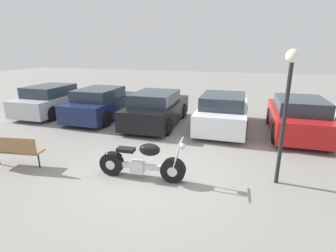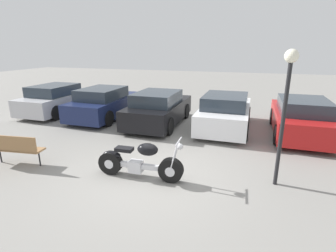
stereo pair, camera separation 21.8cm
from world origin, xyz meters
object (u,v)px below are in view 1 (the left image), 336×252
object	(u,v)px
parked_car_silver	(53,100)
parked_car_red	(298,117)
lamp_post	(288,91)
parked_car_white	(223,112)
parked_car_black	(156,109)
park_bench	(14,149)
motorcycle	(141,162)
parked_car_navy	(102,104)

from	to	relation	value
parked_car_silver	parked_car_red	bearing A→B (deg)	-1.07
parked_car_silver	lamp_post	world-z (taller)	lamp_post
parked_car_white	parked_car_red	xyz separation A→B (m)	(2.73, -0.02, 0.00)
parked_car_black	park_bench	xyz separation A→B (m)	(-2.34, -5.03, -0.12)
parked_car_black	motorcycle	bearing A→B (deg)	-75.96
motorcycle	parked_car_red	world-z (taller)	parked_car_red
motorcycle	parked_car_white	distance (m)	5.10
motorcycle	parked_car_black	xyz separation A→B (m)	(-1.16, 4.64, 0.24)
parked_car_white	lamp_post	distance (m)	4.75
parked_car_navy	parked_car_red	size ratio (longest dim) A/B	1.00
park_bench	lamp_post	bearing A→B (deg)	9.08
parked_car_black	parked_car_white	size ratio (longest dim) A/B	1.00
parked_car_silver	parked_car_red	distance (m)	10.94
parked_car_navy	park_bench	size ratio (longest dim) A/B	2.77
parked_car_navy	parked_car_black	bearing A→B (deg)	-5.55
motorcycle	park_bench	xyz separation A→B (m)	(-3.50, -0.39, 0.12)
parked_car_silver	parked_car_red	size ratio (longest dim) A/B	1.00
parked_car_navy	parked_car_white	size ratio (longest dim) A/B	1.00
motorcycle	park_bench	distance (m)	3.53
parked_car_navy	lamp_post	size ratio (longest dim) A/B	1.31
park_bench	parked_car_white	bearing A→B (deg)	45.90
lamp_post	parked_car_navy	bearing A→B (deg)	149.39
parked_car_black	parked_car_red	xyz separation A→B (m)	(5.47, 0.19, 0.00)
parked_car_white	park_bench	bearing A→B (deg)	-134.10
motorcycle	parked_car_black	size ratio (longest dim) A/B	0.54
lamp_post	parked_car_silver	bearing A→B (deg)	156.22
parked_car_silver	lamp_post	size ratio (longest dim) A/B	1.31
motorcycle	parked_car_red	bearing A→B (deg)	48.30
motorcycle	park_bench	world-z (taller)	motorcycle
parked_car_black	park_bench	world-z (taller)	parked_car_black
parked_car_navy	parked_car_black	world-z (taller)	same
parked_car_silver	parked_car_white	world-z (taller)	same
parked_car_red	lamp_post	world-z (taller)	lamp_post
parked_car_black	parked_car_white	world-z (taller)	same
parked_car_black	parked_car_white	xyz separation A→B (m)	(2.73, 0.20, 0.00)
parked_car_white	lamp_post	world-z (taller)	lamp_post
motorcycle	parked_car_white	bearing A→B (deg)	72.03
motorcycle	parked_car_navy	size ratio (longest dim) A/B	0.54
parked_car_silver	motorcycle	bearing A→B (deg)	-37.23
parked_car_silver	parked_car_navy	distance (m)	2.74
parked_car_navy	lamp_post	world-z (taller)	lamp_post
parked_car_red	park_bench	world-z (taller)	parked_car_red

